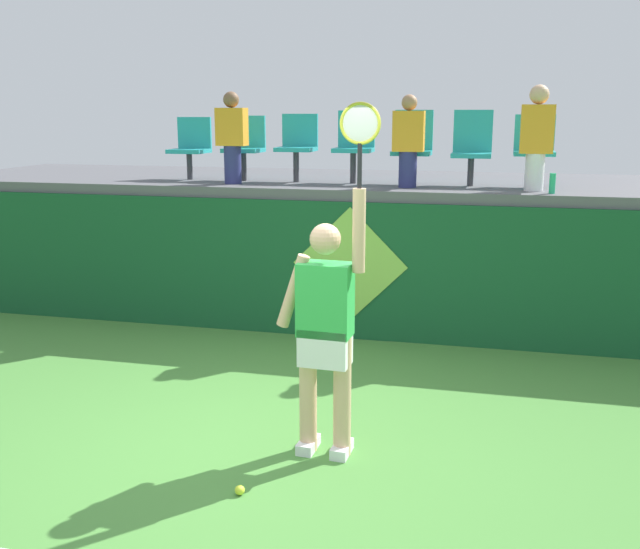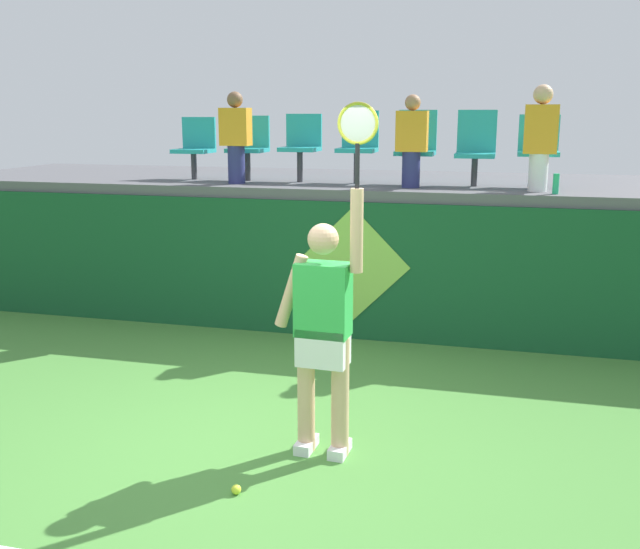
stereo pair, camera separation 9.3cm
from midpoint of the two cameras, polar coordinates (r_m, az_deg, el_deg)
The scene contains 17 objects.
ground_plane at distance 5.57m, azimuth -5.77°, elevation -13.78°, with size 40.00×40.00×0.00m, color #478438.
court_back_wall at distance 8.07m, azimuth 1.18°, elevation 0.42°, with size 10.91×0.20×1.52m, color #144C28.
spectator_platform at distance 9.27m, azimuth 3.03°, elevation 7.13°, with size 10.91×2.82×0.12m, color #56565B.
tennis_player at distance 5.21m, azimuth -0.04°, elevation -4.07°, with size 0.75×0.28×2.54m.
tennis_ball at distance 5.04m, azimuth -6.85°, elevation -16.43°, with size 0.07×0.07×0.07m, color #D1E533.
water_bottle at distance 7.90m, azimuth 17.42°, elevation 6.82°, with size 0.06×0.06×0.21m, color #26B272.
stadium_chair_0 at distance 9.33m, azimuth -10.34°, elevation 9.93°, with size 0.44×0.42×0.76m.
stadium_chair_1 at distance 9.07m, azimuth -6.18°, elevation 10.09°, with size 0.44×0.42×0.78m.
stadium_chair_2 at distance 8.87m, azimuth -2.07°, elevation 10.21°, with size 0.44×0.42×0.80m.
stadium_chair_3 at distance 8.71m, azimuth 2.45°, elevation 10.25°, with size 0.44×0.42×0.84m.
stadium_chair_4 at distance 8.61m, azimuth 6.95°, elevation 10.07°, with size 0.44×0.42×0.85m.
stadium_chair_5 at distance 8.56m, azimuth 11.51°, elevation 9.84°, with size 0.44×0.42×0.85m.
stadium_chair_6 at distance 8.55m, azimuth 16.13°, elevation 9.58°, with size 0.44×0.42×0.80m.
spectator_0 at distance 8.64m, azimuth -7.22°, elevation 10.69°, with size 0.34×0.20×1.05m.
spectator_1 at distance 8.20m, azimuth 6.62°, elevation 10.40°, with size 0.34×0.20×1.01m.
spectator_2 at distance 8.10m, azimuth 16.30°, elevation 10.37°, with size 0.34×0.20×1.10m.
wall_signage_mount at distance 8.14m, azimuth 1.96°, elevation -5.02°, with size 1.27×0.01×1.47m.
Camera 1 is at (1.65, -4.70, 2.47)m, focal length 40.84 mm.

